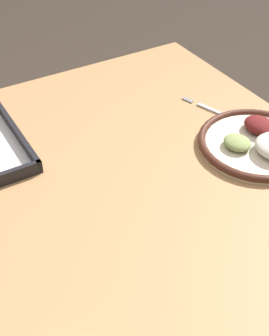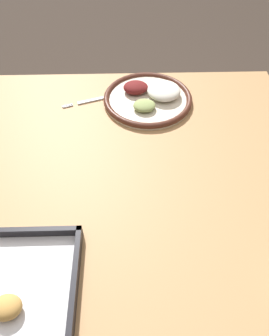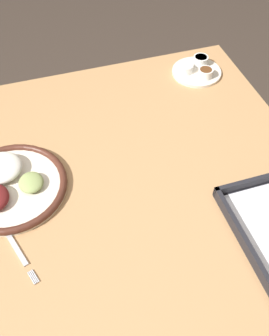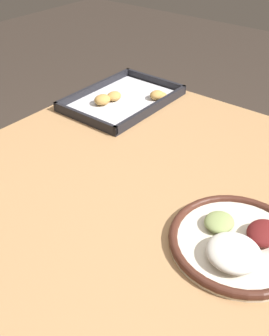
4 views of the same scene
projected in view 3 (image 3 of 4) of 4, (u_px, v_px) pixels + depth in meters
ground_plane at (136, 293)px, 1.63m from camera, size 8.00×8.00×0.00m
dining_table at (137, 204)px, 1.14m from camera, size 1.07×0.99×0.75m
dinner_plate at (9, 185)px, 1.03m from camera, size 0.30×0.30×0.05m
fork at (15, 247)px, 0.93m from camera, size 0.19×0.08×0.00m
saucer_plate at (197, 69)px, 1.36m from camera, size 0.17×0.17×0.04m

